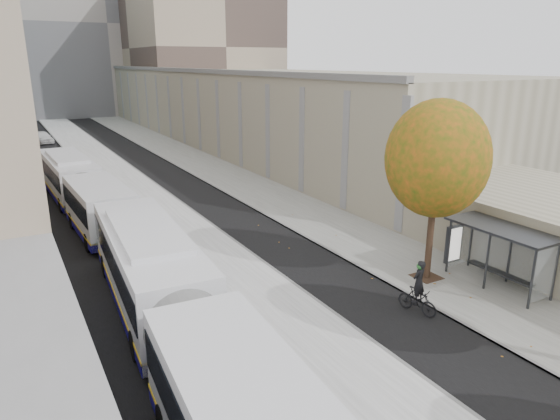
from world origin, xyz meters
TOP-DOWN VIEW (x-y plane):
  - bus_platform at (-3.88, 35.00)m, footprint 4.25×150.00m
  - sidewalk at (4.12, 35.00)m, footprint 4.75×150.00m
  - building_tan at (15.50, 64.00)m, footprint 18.00×92.00m
  - building_far_block at (6.00, 96.00)m, footprint 30.00×18.00m
  - bus_shelter at (5.69, 10.96)m, footprint 1.90×4.40m
  - tree_c at (3.60, 13.00)m, footprint 4.20×4.20m
  - bus_near at (-7.72, 12.31)m, footprint 3.71×18.12m
  - bus_far at (-7.78, 30.83)m, footprint 3.20×17.13m
  - cyclist at (1.02, 10.95)m, footprint 0.82×1.69m
  - distant_car at (-7.41, 62.08)m, footprint 2.42×4.31m

SIDE VIEW (x-z plane):
  - sidewalk at x=4.12m, z-range 0.00..0.08m
  - bus_platform at x=-3.88m, z-range 0.00..0.15m
  - distant_car at x=-7.41m, z-range 0.00..1.39m
  - cyclist at x=1.02m, z-range -0.27..1.81m
  - bus_far at x=-7.78m, z-range 0.13..2.97m
  - bus_near at x=-7.72m, z-range 0.14..3.14m
  - bus_shelter at x=5.69m, z-range 0.92..3.45m
  - building_tan at x=15.50m, z-range 0.00..8.00m
  - tree_c at x=3.60m, z-range 1.61..8.89m
  - building_far_block at x=6.00m, z-range 0.00..30.00m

